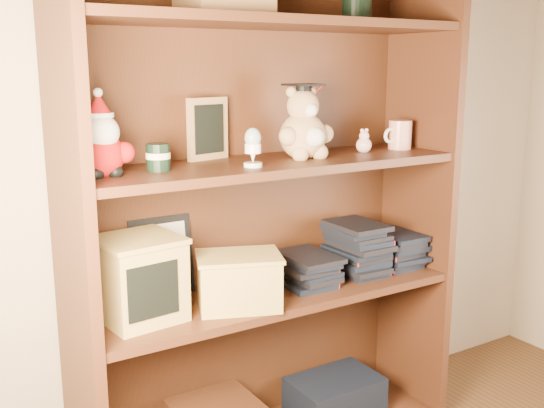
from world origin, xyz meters
The scene contains 16 objects.
bookcase centered at (0.08, 1.36, 0.78)m, with size 1.20×0.35×1.60m.
shelf_lower centered at (0.09, 1.30, 0.54)m, with size 1.14×0.33×0.02m.
shelf_upper centered at (0.09, 1.30, 0.94)m, with size 1.14×0.33×0.02m.
santa_plush centered at (-0.41, 1.30, 1.03)m, with size 0.16×0.11×0.23m.
teachers_tin centered at (-0.27, 1.30, 0.99)m, with size 0.06×0.06×0.07m.
chalkboard_plaque centered at (-0.06, 1.42, 1.04)m, with size 0.14×0.09×0.18m.
egg_cup centered at (-0.02, 1.23, 1.01)m, with size 0.05×0.05×0.11m.
grad_teddy_bear centered at (0.19, 1.30, 1.04)m, with size 0.19×0.16×0.23m.
pink_figurine centered at (0.43, 1.30, 0.98)m, with size 0.05×0.05×0.08m.
teacher_mug centered at (0.58, 1.30, 1.00)m, with size 0.11×0.08×0.09m.
certificate_frame centered at (-0.21, 1.44, 0.67)m, with size 0.19×0.05×0.24m.
treats_box centered at (-0.33, 1.30, 0.67)m, with size 0.23×0.23×0.23m.
pencils_box centered at (-0.06, 1.24, 0.63)m, with size 0.28×0.24×0.15m.
book_stack_left centered at (0.21, 1.30, 0.60)m, with size 0.14×0.20×0.10m.
book_stack_mid centered at (0.41, 1.30, 0.63)m, with size 0.14×0.20×0.16m.
book_stack_right centered at (0.58, 1.30, 0.61)m, with size 0.14×0.20×0.11m.
Camera 1 is at (-0.88, -0.26, 1.22)m, focal length 42.00 mm.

